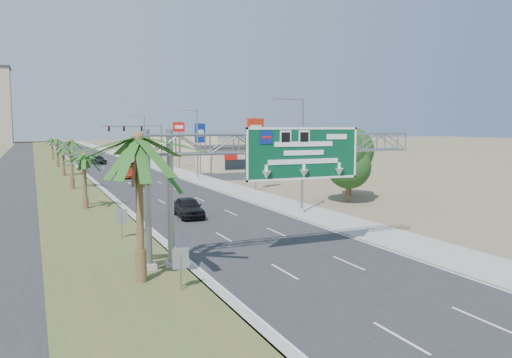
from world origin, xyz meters
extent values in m
plane|color=#8C7A59|center=(0.00, 0.00, 0.00)|extent=(600.00, 600.00, 0.00)
cube|color=#28282B|center=(0.00, 110.00, 0.01)|extent=(12.00, 300.00, 0.02)
cube|color=#9E9B93|center=(8.50, 110.00, 0.05)|extent=(4.00, 300.00, 0.10)
cube|color=#495B28|center=(-10.00, 110.00, 0.06)|extent=(7.00, 300.00, 0.12)
cube|color=#28282B|center=(-17.00, 110.00, 0.01)|extent=(8.00, 300.00, 0.02)
cylinder|color=gray|center=(-7.20, 10.00, 3.70)|extent=(0.36, 0.36, 7.40)
cylinder|color=gray|center=(-8.40, 10.00, 3.70)|extent=(0.36, 0.36, 7.40)
cube|color=#9E9B93|center=(-7.20, 10.00, 0.20)|extent=(0.70, 0.70, 0.40)
cube|color=#9E9B93|center=(-8.40, 10.00, 0.20)|extent=(0.70, 0.70, 0.40)
cube|color=#074427|center=(0.50, 9.52, 6.00)|extent=(7.20, 0.12, 3.00)
cube|color=navy|center=(-1.90, 9.44, 6.95)|extent=(0.75, 0.03, 0.75)
cone|color=white|center=(0.50, 9.44, 4.85)|extent=(0.56, 0.56, 0.45)
cylinder|color=brown|center=(-9.20, 8.00, 3.50)|extent=(0.36, 0.36, 7.00)
cylinder|color=brown|center=(-9.20, 8.00, 0.84)|extent=(0.54, 0.54, 1.68)
cylinder|color=brown|center=(-9.50, 32.00, 2.50)|extent=(0.36, 0.36, 5.00)
cylinder|color=brown|center=(-9.50, 32.00, 0.60)|extent=(0.54, 0.54, 1.20)
cylinder|color=brown|center=(-9.50, 48.00, 2.90)|extent=(0.36, 0.36, 5.80)
cylinder|color=brown|center=(-9.50, 48.00, 0.70)|extent=(0.54, 0.54, 1.39)
cylinder|color=brown|center=(-9.50, 66.00, 2.25)|extent=(0.36, 0.36, 4.50)
cylinder|color=brown|center=(-9.50, 66.00, 0.54)|extent=(0.54, 0.54, 1.08)
cylinder|color=brown|center=(-9.50, 85.00, 2.60)|extent=(0.36, 0.36, 5.20)
cylinder|color=brown|center=(-9.50, 85.00, 0.62)|extent=(0.54, 0.54, 1.25)
cylinder|color=brown|center=(-9.50, 110.00, 2.40)|extent=(0.36, 0.36, 4.80)
cylinder|color=brown|center=(-9.50, 110.00, 0.58)|extent=(0.54, 0.54, 1.15)
cylinder|color=gray|center=(7.50, 22.00, 5.00)|extent=(0.20, 0.20, 10.00)
cylinder|color=gray|center=(6.10, 22.00, 9.85)|extent=(2.80, 0.12, 0.12)
cube|color=slate|center=(4.70, 22.00, 9.75)|extent=(0.50, 0.22, 0.18)
cylinder|color=#9E9B93|center=(7.50, 22.00, 0.25)|extent=(0.44, 0.44, 0.50)
cylinder|color=gray|center=(7.50, 52.00, 5.00)|extent=(0.20, 0.20, 10.00)
cylinder|color=gray|center=(6.10, 52.00, 9.85)|extent=(2.80, 0.12, 0.12)
cube|color=slate|center=(4.70, 52.00, 9.75)|extent=(0.50, 0.22, 0.18)
cylinder|color=#9E9B93|center=(7.50, 52.00, 0.25)|extent=(0.44, 0.44, 0.50)
cylinder|color=gray|center=(7.50, 88.00, 5.00)|extent=(0.20, 0.20, 10.00)
cylinder|color=gray|center=(6.10, 88.00, 9.85)|extent=(2.80, 0.12, 0.12)
cube|color=slate|center=(4.70, 88.00, 9.75)|extent=(0.50, 0.22, 0.18)
cylinder|color=#9E9B93|center=(7.50, 88.00, 0.25)|extent=(0.44, 0.44, 0.50)
cylinder|color=gray|center=(7.20, 72.00, 4.00)|extent=(0.28, 0.28, 8.00)
cylinder|color=gray|center=(2.20, 72.00, 7.70)|extent=(10.00, 0.18, 0.18)
cube|color=black|center=(3.70, 71.80, 7.30)|extent=(0.32, 0.18, 0.95)
cube|color=black|center=(0.70, 71.80, 7.30)|extent=(0.32, 0.18, 0.95)
cube|color=black|center=(-1.80, 71.80, 7.30)|extent=(0.32, 0.18, 0.95)
sphere|color=red|center=(3.70, 71.68, 7.60)|extent=(0.22, 0.22, 0.22)
imported|color=black|center=(7.20, 72.00, 7.00)|extent=(0.16, 0.16, 0.60)
cylinder|color=#9E9B93|center=(7.20, 72.00, 0.30)|extent=(0.56, 0.56, 0.60)
cube|color=#CDBB8B|center=(22.00, 66.00, 2.00)|extent=(18.00, 10.00, 4.00)
cylinder|color=brown|center=(15.00, 26.00, 1.95)|extent=(0.44, 0.44, 3.90)
sphere|color=#143713|center=(15.00, 26.00, 4.55)|extent=(4.50, 4.50, 4.50)
cylinder|color=brown|center=(18.00, 30.00, 1.65)|extent=(0.44, 0.44, 3.30)
sphere|color=#143713|center=(18.00, 30.00, 3.85)|extent=(3.50, 3.50, 3.50)
cylinder|color=gray|center=(-7.80, 6.00, 0.90)|extent=(0.08, 0.08, 1.80)
cube|color=slate|center=(-7.80, 6.00, 1.60)|extent=(0.75, 0.06, 0.95)
cylinder|color=gray|center=(-8.50, 18.00, 0.90)|extent=(0.08, 0.08, 1.80)
cube|color=slate|center=(-8.50, 18.00, 1.60)|extent=(0.75, 0.06, 0.95)
cube|color=#CDBB8B|center=(30.00, 140.00, 2.50)|extent=(20.00, 12.00, 5.00)
imported|color=black|center=(-2.04, 24.35, 0.84)|extent=(2.23, 5.00, 1.67)
imported|color=maroon|center=(-1.10, 59.08, 0.72)|extent=(1.57, 4.39, 1.44)
imported|color=gray|center=(3.03, 73.30, 0.74)|extent=(2.76, 5.49, 1.49)
imported|color=black|center=(-1.50, 90.81, 0.83)|extent=(3.02, 5.94, 1.65)
cylinder|color=gray|center=(10.24, 38.09, 4.37)|extent=(0.20, 0.20, 8.74)
cube|color=red|center=(10.24, 38.09, 7.34)|extent=(2.39, 0.94, 2.40)
cube|color=white|center=(10.24, 37.91, 7.34)|extent=(1.63, 0.50, 0.84)
cylinder|color=gray|center=(10.24, 59.30, 4.15)|extent=(0.20, 0.20, 8.29)
cube|color=navy|center=(10.24, 59.30, 6.59)|extent=(1.95, 1.09, 3.00)
cube|color=white|center=(10.24, 59.12, 6.59)|extent=(1.29, 0.61, 1.05)
cylinder|color=gray|center=(11.22, 75.07, 4.32)|extent=(0.20, 0.20, 8.65)
cube|color=red|center=(11.22, 75.07, 7.55)|extent=(2.21, 0.44, 1.80)
cube|color=white|center=(11.22, 74.89, 7.55)|extent=(1.54, 0.14, 0.63)
camera|label=1|loc=(-13.71, -15.51, 7.50)|focal=35.00mm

